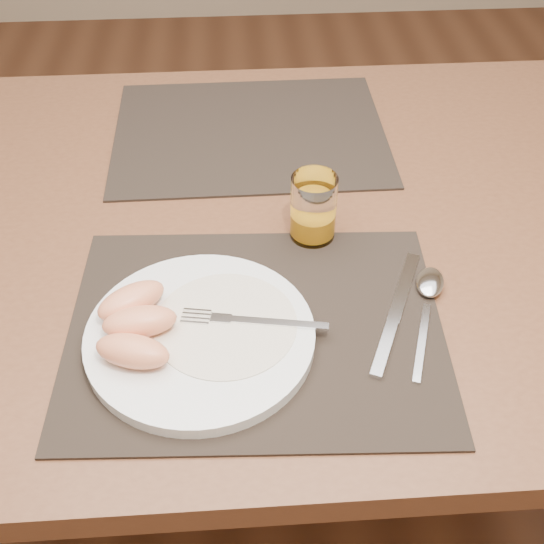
{
  "coord_description": "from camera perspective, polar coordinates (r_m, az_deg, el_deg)",
  "views": [
    {
      "loc": [
        -0.03,
        -0.77,
        1.37
      ],
      "look_at": [
        0.01,
        -0.14,
        0.77
      ],
      "focal_mm": 45.0,
      "sensor_mm": 36.0,
      "label": 1
    }
  ],
  "objects": [
    {
      "name": "placemat_far",
      "position": [
        1.17,
        -1.87,
        11.57
      ],
      "size": [
        0.45,
        0.35,
        0.0
      ],
      "primitive_type": "cube",
      "rotation": [
        0.0,
        0.0,
        0.0
      ],
      "color": "black",
      "rests_on": "table"
    },
    {
      "name": "fork",
      "position": [
        0.81,
        -2.59,
        -4.05
      ],
      "size": [
        0.17,
        0.05,
        0.0
      ],
      "color": "silver",
      "rests_on": "plate"
    },
    {
      "name": "plate_dressing",
      "position": [
        0.81,
        -3.93,
        -4.33
      ],
      "size": [
        0.17,
        0.17,
        0.0
      ],
      "color": "white",
      "rests_on": "plate"
    },
    {
      "name": "juice_glass",
      "position": [
        0.92,
        3.47,
        5.15
      ],
      "size": [
        0.06,
        0.06,
        0.09
      ],
      "color": "white",
      "rests_on": "placemat_near"
    },
    {
      "name": "ground",
      "position": [
        1.57,
        -0.66,
        -17.19
      ],
      "size": [
        5.0,
        5.0,
        0.0
      ],
      "primitive_type": "plane",
      "color": "#55311D",
      "rests_on": "ground"
    },
    {
      "name": "grapefruit_wedges",
      "position": [
        0.8,
        -11.43,
        -4.27
      ],
      "size": [
        0.11,
        0.15,
        0.03
      ],
      "color": "#E98E5F",
      "rests_on": "plate"
    },
    {
      "name": "plate",
      "position": [
        0.81,
        -6.03,
        -5.37
      ],
      "size": [
        0.27,
        0.27,
        0.02
      ],
      "primitive_type": "cylinder",
      "color": "white",
      "rests_on": "placemat_near"
    },
    {
      "name": "placemat_near",
      "position": [
        0.83,
        -1.37,
        -4.71
      ],
      "size": [
        0.47,
        0.37,
        0.0
      ],
      "primitive_type": "cube",
      "rotation": [
        0.0,
        0.0,
        -0.05
      ],
      "color": "black",
      "rests_on": "table"
    },
    {
      "name": "knife",
      "position": [
        0.84,
        10.08,
        -4.09
      ],
      "size": [
        0.1,
        0.21,
        0.01
      ],
      "color": "silver",
      "rests_on": "placemat_near"
    },
    {
      "name": "table",
      "position": [
        1.04,
        -0.95,
        1.19
      ],
      "size": [
        1.4,
        0.9,
        0.75
      ],
      "color": "brown",
      "rests_on": "ground"
    },
    {
      "name": "spoon",
      "position": [
        0.88,
        13.0,
        -1.51
      ],
      "size": [
        0.08,
        0.19,
        0.01
      ],
      "color": "silver",
      "rests_on": "placemat_near"
    }
  ]
}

